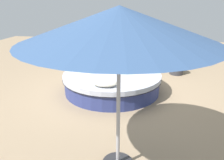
% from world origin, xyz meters
% --- Properties ---
extents(ground_plane, '(16.00, 16.00, 0.00)m').
position_xyz_m(ground_plane, '(0.00, 0.00, 0.00)').
color(ground_plane, '#9E8466').
extents(round_bed, '(2.53, 2.53, 0.49)m').
position_xyz_m(round_bed, '(0.00, 0.00, 0.25)').
color(round_bed, navy).
rests_on(round_bed, ground_plane).
extents(throw_pillow_0, '(0.55, 0.37, 0.14)m').
position_xyz_m(throw_pillow_0, '(0.00, -0.91, 0.56)').
color(throw_pillow_0, beige).
rests_on(throw_pillow_0, round_bed).
extents(throw_pillow_1, '(0.51, 0.32, 0.18)m').
position_xyz_m(throw_pillow_1, '(0.69, 0.65, 0.58)').
color(throw_pillow_1, beige).
rests_on(throw_pillow_1, round_bed).
extents(patio_chair, '(0.66, 0.65, 0.98)m').
position_xyz_m(patio_chair, '(0.45, 1.85, 0.56)').
color(patio_chair, '#333338').
rests_on(patio_chair, ground_plane).
extents(patio_umbrella, '(2.32, 2.32, 2.20)m').
position_xyz_m(patio_umbrella, '(0.58, -2.75, 1.98)').
color(patio_umbrella, '#262628').
rests_on(patio_umbrella, ground_plane).
extents(planter, '(0.68, 0.68, 1.02)m').
position_xyz_m(planter, '(1.82, 2.70, 0.60)').
color(planter, gray).
rests_on(planter, ground_plane).
extents(side_table, '(0.43, 0.43, 0.43)m').
position_xyz_m(side_table, '(1.81, 1.72, 0.22)').
color(side_table, '#333338').
rests_on(side_table, ground_plane).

